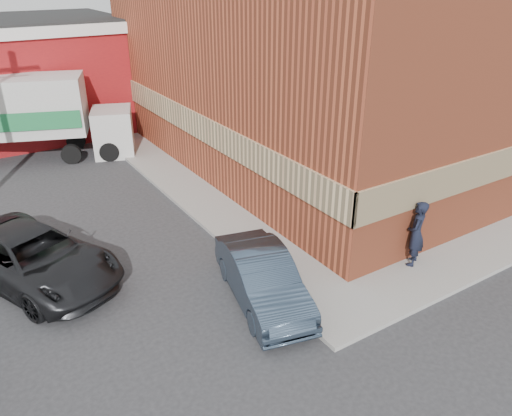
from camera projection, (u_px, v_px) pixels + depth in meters
ground at (304, 304)px, 12.80m from camera, size 90.00×90.00×0.00m
brick_building at (338, 46)px, 21.69m from camera, size 14.25×18.25×9.36m
sidewalk_south at (510, 239)px, 15.72m from camera, size 16.00×1.80×0.12m
sidewalk_west at (178, 182)px, 19.90m from camera, size 1.80×18.00×0.12m
man at (416, 234)px, 13.93m from camera, size 0.85×0.77×1.94m
sedan at (263, 278)px, 12.66m from camera, size 2.34×4.33×1.36m
suv_a at (33, 257)px, 13.45m from camera, size 4.45×5.90×1.49m
box_truck at (35, 113)px, 21.63m from camera, size 7.68×4.61×3.64m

